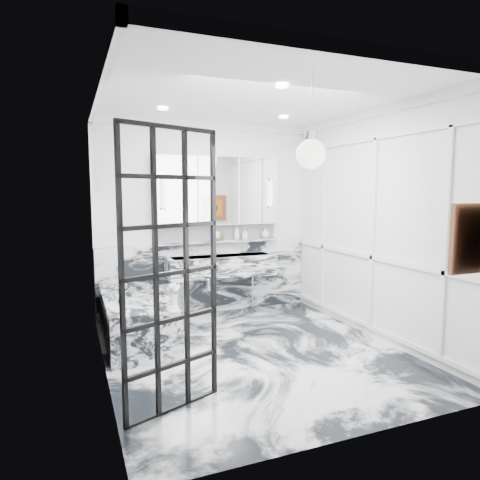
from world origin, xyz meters
name	(u,v)px	position (x,y,z in m)	size (l,w,h in m)	color
floor	(255,353)	(0.00, 0.00, 0.00)	(3.60, 3.60, 0.00)	silver
ceiling	(256,97)	(0.00, 0.00, 2.80)	(3.60, 3.60, 0.00)	white
wall_back	(206,219)	(0.00, 1.80, 1.40)	(3.60, 3.60, 0.00)	white
wall_front	(359,250)	(0.00, -1.80, 1.40)	(3.60, 3.60, 0.00)	white
wall_left	(102,235)	(-1.60, 0.00, 1.40)	(3.60, 3.60, 0.00)	white
wall_right	(374,225)	(1.60, 0.00, 1.40)	(3.60, 3.60, 0.00)	white
marble_clad_back	(207,278)	(0.00, 1.78, 0.53)	(3.18, 0.05, 1.05)	silver
marble_clad_left	(103,241)	(-1.59, 0.00, 1.34)	(0.02, 3.56, 2.68)	silver
panel_molding	(373,233)	(1.58, 0.00, 1.30)	(0.03, 3.40, 2.30)	white
soap_bottle_a	(237,232)	(0.45, 1.71, 1.20)	(0.08, 0.08, 0.21)	#8C5919
soap_bottle_b	(244,234)	(0.58, 1.71, 1.17)	(0.07, 0.08, 0.16)	#4C4C51
soap_bottle_c	(265,233)	(0.93, 1.71, 1.17)	(0.13, 0.13, 0.16)	silver
face_pot	(216,235)	(0.12, 1.71, 1.17)	(0.13, 0.13, 0.13)	white
amber_bottle	(224,237)	(0.24, 1.71, 1.14)	(0.04, 0.04, 0.10)	#8C5919
flower_vase	(174,300)	(-0.84, 0.35, 0.61)	(0.08, 0.08, 0.12)	silver
crittall_door	(172,273)	(-1.13, -0.89, 1.15)	(0.88, 0.04, 2.31)	black
artwork	(478,238)	(1.20, -1.76, 1.43)	(0.47, 0.05, 0.47)	#C95D14
pendant_light	(311,154)	(-0.12, -1.33, 2.10)	(0.23, 0.23, 0.23)	white
trough_sink	(221,266)	(0.15, 1.55, 0.73)	(1.60, 0.45, 0.30)	silver
ledge	(218,242)	(0.15, 1.72, 1.07)	(1.90, 0.14, 0.04)	silver
subway_tile	(216,232)	(0.15, 1.78, 1.21)	(1.90, 0.03, 0.23)	white
mirror_cabinet	(217,191)	(0.15, 1.73, 1.82)	(1.90, 0.16, 1.00)	white
sconce_left	(163,194)	(-0.67, 1.63, 1.78)	(0.07, 0.07, 0.40)	white
sconce_right	(270,193)	(0.97, 1.63, 1.78)	(0.07, 0.07, 0.40)	white
bathtub	(136,319)	(-1.18, 0.90, 0.28)	(0.75, 1.65, 0.55)	silver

